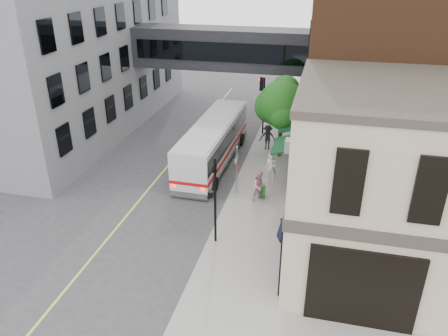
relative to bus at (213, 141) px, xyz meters
The scene contains 17 objects.
ground 11.40m from the bus, 79.30° to the right, with size 120.00×120.00×0.00m, color #38383A.
sidewalk_main 5.25m from the bus, 35.40° to the left, with size 4.00×60.00×0.15m, color gray.
corner_building 14.56m from the bus, 39.39° to the right, with size 10.19×8.12×8.45m.
brick_building 13.78m from the bus, 17.93° to the left, with size 13.76×18.00×14.00m.
opposite_building 16.59m from the bus, 161.77° to the left, with size 14.00×24.00×14.00m, color slate.
skyway_bridge 8.51m from the bus, 97.46° to the left, with size 14.00×3.18×3.00m.
traffic_signal_near 9.52m from the bus, 74.84° to the right, with size 0.44×0.22×4.60m.
traffic_signal_far 6.59m from the bus, 68.27° to the left, with size 0.53×0.28×4.50m.
street_sign_pole 4.80m from the bus, 58.69° to the right, with size 0.08×0.75×3.00m.
street_tree 5.31m from the bus, 26.38° to the left, with size 3.80×3.20×5.60m.
lane_marking 3.49m from the bus, 159.43° to the right, with size 0.12×40.00×0.01m, color #D8CC4C.
bus is the anchor object (origin of this frame).
pedestrian_a 4.79m from the bus, 26.70° to the right, with size 0.70×0.46×1.91m, color white.
pedestrian_b 6.12m from the bus, 49.43° to the right, with size 0.91×0.71×1.87m, color pink.
pedestrian_c 4.44m from the bus, 41.52° to the left, with size 1.19×0.69×1.85m, color black.
newspaper_box 5.93m from the bus, 46.44° to the right, with size 0.41×0.37×0.82m, color #155C26.
sandwich_board 10.04m from the bus, 55.27° to the right, with size 0.38×0.60×1.07m, color black.
Camera 1 is at (4.97, -15.31, 12.79)m, focal length 35.00 mm.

